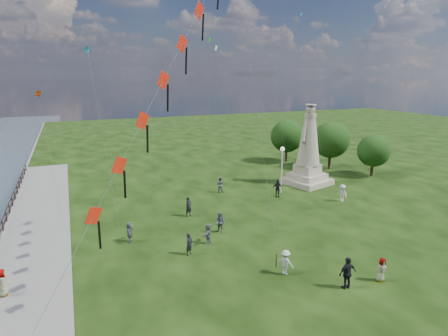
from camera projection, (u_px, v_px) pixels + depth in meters
name	position (u px, v px, depth m)	size (l,w,h in m)	color
waterfront	(7.00, 272.00, 23.28)	(200.00, 200.00, 1.51)	#374852
statue	(308.00, 155.00, 41.04)	(5.35, 5.35, 8.81)	tan
lamppost	(282.00, 160.00, 37.95)	(0.45, 0.45, 4.82)	silver
tree_row	(323.00, 141.00, 48.30)	(9.63, 14.60, 6.12)	#382314
person_0	(189.00, 244.00, 25.24)	(0.57, 0.38, 1.57)	black
person_1	(220.00, 223.00, 28.73)	(0.82, 0.51, 1.69)	#595960
person_2	(285.00, 262.00, 22.81)	(1.01, 0.52, 1.57)	silver
person_3	(347.00, 273.00, 21.23)	(1.13, 0.58, 1.93)	black
person_4	(381.00, 270.00, 22.02)	(0.72, 0.44, 1.48)	#595960
person_5	(130.00, 232.00, 27.19)	(1.44, 0.62, 1.56)	#595960
person_6	(189.00, 207.00, 32.13)	(0.63, 0.41, 1.72)	black
person_7	(220.00, 185.00, 38.66)	(0.79, 0.49, 1.62)	#595960
person_8	(342.00, 193.00, 35.90)	(1.08, 0.56, 1.67)	silver
person_9	(277.00, 188.00, 37.17)	(1.04, 0.53, 1.77)	black
person_10	(2.00, 284.00, 20.42)	(0.77, 0.47, 1.57)	#595960
person_11	(208.00, 234.00, 26.93)	(1.41, 0.61, 1.52)	#595960
red_kite_train	(162.00, 87.00, 20.05)	(12.35, 9.35, 18.10)	black
small_kites	(197.00, 41.00, 38.91)	(29.33, 18.65, 32.02)	teal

